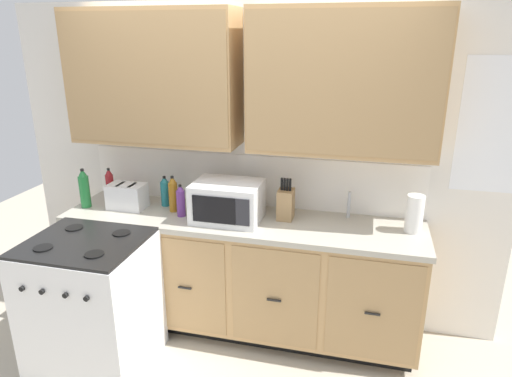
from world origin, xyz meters
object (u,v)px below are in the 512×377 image
object	(u,v)px
bottle_violet	(181,201)
bottle_amber	(173,194)
knife_block	(286,204)
bottle_green	(84,189)
toaster	(127,196)
microwave	(227,201)
bottle_teal	(165,191)
paper_towel_roll	(415,214)
bottle_red	(110,185)
stove_range	(92,304)

from	to	relation	value
bottle_violet	bottle_amber	distance (m)	0.12
knife_block	bottle_green	world-z (taller)	knife_block
bottle_green	toaster	bearing A→B (deg)	10.05
microwave	toaster	size ratio (longest dim) A/B	1.71
bottle_teal	paper_towel_roll	bearing A→B (deg)	-1.58
knife_block	bottle_teal	world-z (taller)	knife_block
knife_block	microwave	bearing A→B (deg)	-163.30
microwave	knife_block	distance (m)	0.42
bottle_red	bottle_teal	bearing A→B (deg)	0.49
stove_range	bottle_amber	size ratio (longest dim) A/B	3.43
knife_block	bottle_green	xyz separation A→B (m)	(-1.55, -0.14, 0.03)
knife_block	bottle_teal	distance (m)	0.96
knife_block	bottle_red	distance (m)	1.43
stove_range	bottle_red	xyz separation A→B (m)	(-0.24, 0.74, 0.59)
bottle_teal	bottle_violet	distance (m)	0.27
toaster	microwave	bearing A→B (deg)	-2.53
bottle_teal	bottle_red	world-z (taller)	bottle_red
stove_range	microwave	bearing A→B (deg)	36.54
stove_range	knife_block	xyz separation A→B (m)	(1.19, 0.71, 0.58)
microwave	bottle_teal	size ratio (longest dim) A/B	2.01
bottle_teal	bottle_green	bearing A→B (deg)	-163.13
stove_range	bottle_teal	world-z (taller)	bottle_teal
stove_range	knife_block	size ratio (longest dim) A/B	3.06
bottle_violet	stove_range	bearing A→B (deg)	-127.48
bottle_amber	bottle_red	size ratio (longest dim) A/B	1.03
toaster	bottle_amber	world-z (taller)	bottle_amber
toaster	bottle_violet	size ratio (longest dim) A/B	1.15
microwave	bottle_green	xyz separation A→B (m)	(-1.14, -0.02, 0.01)
microwave	bottle_teal	world-z (taller)	microwave
toaster	bottle_teal	size ratio (longest dim) A/B	1.17
bottle_teal	bottle_red	bearing A→B (deg)	-179.51
knife_block	bottle_violet	world-z (taller)	knife_block
microwave	knife_block	size ratio (longest dim) A/B	1.55
bottle_violet	bottle_amber	world-z (taller)	bottle_amber
stove_range	bottle_amber	bearing A→B (deg)	62.06
toaster	paper_towel_roll	distance (m)	2.10
bottle_green	bottle_amber	bearing A→B (deg)	6.90
paper_towel_roll	toaster	bearing A→B (deg)	-178.11
stove_range	microwave	size ratio (longest dim) A/B	1.98
toaster	bottle_red	distance (m)	0.25
bottle_green	bottle_red	xyz separation A→B (m)	(0.11, 0.17, -0.02)
stove_range	paper_towel_roll	distance (m)	2.26
microwave	paper_towel_roll	size ratio (longest dim) A/B	1.85
microwave	bottle_violet	xyz separation A→B (m)	(-0.35, -0.02, -0.02)
stove_range	paper_towel_roll	xyz separation A→B (m)	(2.07, 0.69, 0.59)
toaster	bottle_amber	size ratio (longest dim) A/B	1.01
bottle_violet	microwave	bearing A→B (deg)	2.45
bottle_violet	bottle_red	bearing A→B (deg)	166.16
paper_towel_roll	bottle_red	size ratio (longest dim) A/B	0.96
knife_block	bottle_teal	bearing A→B (deg)	177.87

